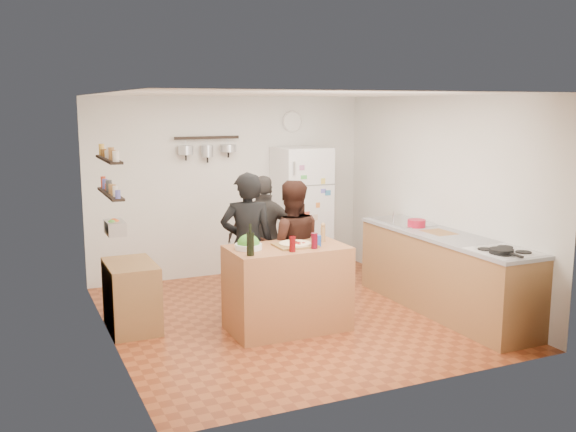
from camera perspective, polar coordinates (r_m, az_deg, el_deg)
name	(u,v)px	position (r m, az deg, el deg)	size (l,w,h in m)	color
room_shell	(278,204)	(7.48, -0.90, 1.10)	(4.20, 4.20, 4.20)	brown
prep_island	(287,288)	(6.90, -0.06, -6.42)	(1.25, 0.72, 0.91)	#A7663D
pizza_board	(295,245)	(6.80, 0.62, -2.62)	(0.42, 0.34, 0.02)	brown
pizza	(295,244)	(6.80, 0.62, -2.47)	(0.34, 0.34, 0.02)	beige
salad_bowl	(248,247)	(6.67, -3.54, -2.72)	(0.28, 0.28, 0.06)	white
wine_bottle	(250,244)	(6.38, -3.36, -2.51)	(0.08, 0.08, 0.23)	black
wine_glass_near	(292,244)	(6.54, 0.39, -2.51)	(0.07, 0.07, 0.16)	#5C070A
wine_glass_far	(314,241)	(6.69, 2.36, -2.22)	(0.07, 0.07, 0.16)	#550714
pepper_mill	(323,234)	(7.01, 3.13, -1.64)	(0.05, 0.05, 0.17)	olive
salt_canister	(318,241)	(6.80, 2.66, -2.22)	(0.07, 0.07, 0.12)	#1C429A
person_left	(247,245)	(7.24, -3.63, -2.61)	(0.60, 0.40, 1.66)	black
person_center	(291,248)	(7.34, 0.25, -2.83)	(0.75, 0.59, 1.55)	black
person_back	(265,239)	(7.85, -2.06, -2.03)	(0.91, 0.38, 1.55)	#2C2827
counter_run	(444,274)	(7.71, 13.69, -5.00)	(0.63, 2.63, 0.90)	#9E7042
stove_top	(504,252)	(6.90, 18.67, -3.05)	(0.60, 0.62, 0.02)	white
skillet	(501,251)	(6.78, 18.44, -2.98)	(0.24, 0.24, 0.05)	black
sink	(403,222)	(8.28, 10.22, -0.56)	(0.50, 0.80, 0.03)	silver
cutting_board	(439,233)	(7.70, 13.27, -1.49)	(0.30, 0.40, 0.02)	olive
red_bowl	(417,223)	(7.96, 11.35, -0.64)	(0.22, 0.22, 0.09)	#AA132B
fridge	(301,210)	(9.15, 1.20, 0.49)	(0.70, 0.68, 1.80)	white
wall_clock	(292,122)	(9.33, 0.35, 8.39)	(0.30, 0.30, 0.03)	silver
spice_shelf_lower	(110,194)	(6.74, -15.51, 1.91)	(0.12, 1.00, 0.03)	black
spice_shelf_upper	(109,159)	(6.70, -15.65, 4.87)	(0.12, 1.00, 0.03)	black
produce_basket	(115,227)	(6.80, -15.13, -0.99)	(0.18, 0.35, 0.14)	silver
side_table	(132,296)	(7.14, -13.74, -6.92)	(0.50, 0.80, 0.73)	olive
pot_rack	(207,138)	(8.80, -7.21, 6.92)	(0.90, 0.04, 0.04)	black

